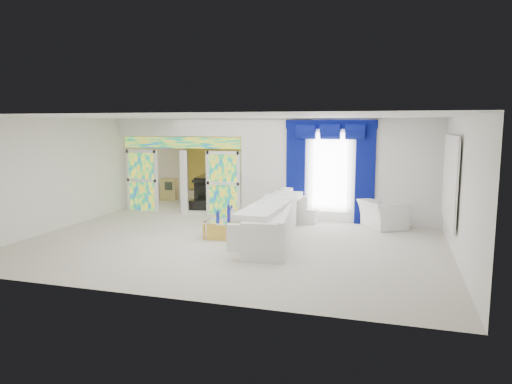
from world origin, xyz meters
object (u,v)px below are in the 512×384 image
(white_sofa, at_px, (274,222))
(console_table, at_px, (297,215))
(grand_piano, at_px, (221,189))
(coffee_table, at_px, (227,225))
(armchair, at_px, (383,214))

(white_sofa, distance_m, console_table, 2.14)
(white_sofa, distance_m, grand_piano, 5.80)
(white_sofa, xyz_separation_m, coffee_table, (-1.35, 0.30, -0.20))
(grand_piano, bearing_deg, console_table, -47.72)
(white_sofa, height_order, grand_piano, grand_piano)
(coffee_table, height_order, armchair, armchair)
(console_table, distance_m, armchair, 2.43)
(console_table, xyz_separation_m, armchair, (2.42, -0.10, 0.18))
(armchair, distance_m, grand_piano, 6.44)
(console_table, xyz_separation_m, grand_piano, (-3.38, 2.69, 0.29))
(white_sofa, relative_size, armchair, 3.68)
(white_sofa, height_order, armchair, white_sofa)
(white_sofa, relative_size, console_table, 3.53)
(coffee_table, relative_size, armchair, 1.59)
(white_sofa, height_order, console_table, white_sofa)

